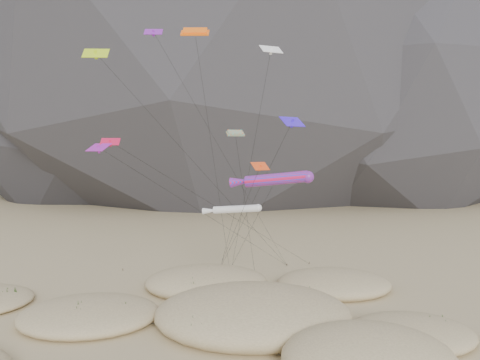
# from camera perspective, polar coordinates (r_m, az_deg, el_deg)

# --- Properties ---
(ground) EXTENTS (500.00, 500.00, 0.00)m
(ground) POSITION_cam_1_polar(r_m,az_deg,el_deg) (37.95, -3.63, -19.92)
(ground) COLOR #CCB789
(ground) RESTS_ON ground
(dunes) EXTENTS (51.23, 36.13, 4.02)m
(dunes) POSITION_cam_1_polar(r_m,az_deg,el_deg) (41.41, -5.63, -16.80)
(dunes) COLOR #CCB789
(dunes) RESTS_ON ground
(dune_grass) EXTENTS (41.88, 28.21, 1.46)m
(dune_grass) POSITION_cam_1_polar(r_m,az_deg,el_deg) (41.05, -3.54, -16.81)
(dune_grass) COLOR black
(dune_grass) RESTS_ON ground
(kite_stakes) EXTENTS (24.23, 5.11, 0.30)m
(kite_stakes) POSITION_cam_1_polar(r_m,az_deg,el_deg) (59.83, -1.51, -10.90)
(kite_stakes) COLOR #3F2D1E
(kite_stakes) RESTS_ON ground
(rainbow_tube_kite) EXTENTS (8.10, 12.61, 13.26)m
(rainbow_tube_kite) POSITION_cam_1_polar(r_m,az_deg,el_deg) (45.62, 4.07, 0.07)
(rainbow_tube_kite) COLOR #E51846
(rainbow_tube_kite) RESTS_ON ground
(white_tube_kite) EXTENTS (6.02, 10.27, 9.84)m
(white_tube_kite) POSITION_cam_1_polar(r_m,az_deg,el_deg) (47.10, -0.84, -3.61)
(white_tube_kite) COLOR silver
(white_tube_kite) RESTS_ON ground
(orange_parafoil) EXTENTS (5.09, 14.90, 27.17)m
(orange_parafoil) POSITION_cam_1_polar(r_m,az_deg,el_deg) (47.85, -5.44, 17.13)
(orange_parafoil) COLOR #FF610D
(orange_parafoil) RESTS_ON ground
(multi_parafoil) EXTENTS (3.79, 9.47, 17.33)m
(multi_parafoil) POSITION_cam_1_polar(r_m,az_deg,el_deg) (49.10, -0.53, 5.43)
(multi_parafoil) COLOR #FF571A
(multi_parafoil) RESTS_ON ground
(delta_kites) EXTENTS (25.78, 22.20, 27.57)m
(delta_kites) POSITION_cam_1_polar(r_m,az_deg,el_deg) (46.09, -6.97, 9.14)
(delta_kites) COLOR #CE133F
(delta_kites) RESTS_ON ground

